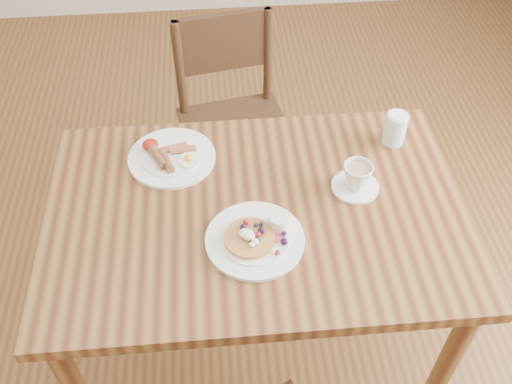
# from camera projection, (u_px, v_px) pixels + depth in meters

# --- Properties ---
(ground) EXTENTS (5.00, 5.00, 0.00)m
(ground) POSITION_uv_depth(u_px,v_px,m) (256.00, 339.00, 2.17)
(ground) COLOR #533517
(ground) RESTS_ON ground
(dining_table) EXTENTS (1.20, 0.80, 0.75)m
(dining_table) POSITION_uv_depth(u_px,v_px,m) (256.00, 231.00, 1.70)
(dining_table) COLOR brown
(dining_table) RESTS_ON ground
(chair_far) EXTENTS (0.49, 0.49, 0.88)m
(chair_far) POSITION_uv_depth(u_px,v_px,m) (233.00, 118.00, 2.31)
(chair_far) COLOR #3A2015
(chair_far) RESTS_ON ground
(pancake_plate) EXTENTS (0.27, 0.27, 0.06)m
(pancake_plate) POSITION_uv_depth(u_px,v_px,m) (257.00, 237.00, 1.54)
(pancake_plate) COLOR white
(pancake_plate) RESTS_ON dining_table
(breakfast_plate) EXTENTS (0.27, 0.27, 0.04)m
(breakfast_plate) POSITION_uv_depth(u_px,v_px,m) (170.00, 157.00, 1.76)
(breakfast_plate) COLOR white
(breakfast_plate) RESTS_ON dining_table
(teacup_saucer) EXTENTS (0.14, 0.14, 0.09)m
(teacup_saucer) POSITION_uv_depth(u_px,v_px,m) (357.00, 178.00, 1.65)
(teacup_saucer) COLOR white
(teacup_saucer) RESTS_ON dining_table
(water_glass) EXTENTS (0.07, 0.07, 0.11)m
(water_glass) POSITION_uv_depth(u_px,v_px,m) (395.00, 129.00, 1.78)
(water_glass) COLOR silver
(water_glass) RESTS_ON dining_table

